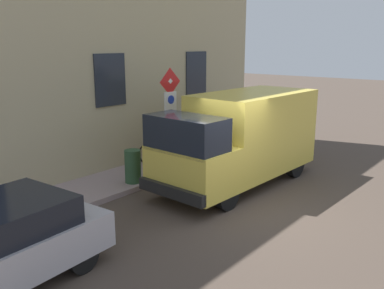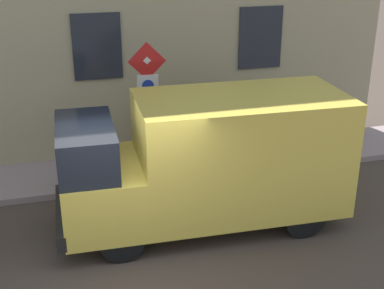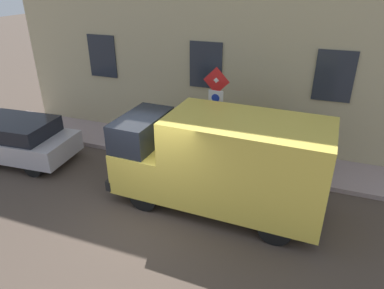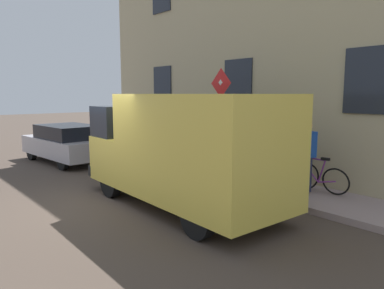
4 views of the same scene
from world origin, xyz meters
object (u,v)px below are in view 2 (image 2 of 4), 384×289
(sign_post_stacked, at_px, (148,93))
(bicycle_red, at_px, (199,140))
(bicycle_purple, at_px, (229,137))
(bicycle_orange, at_px, (168,143))
(pedestrian, at_px, (229,118))
(litter_bin, at_px, (87,164))
(delivery_van, at_px, (209,159))

(sign_post_stacked, distance_m, bicycle_red, 2.36)
(bicycle_purple, bearing_deg, bicycle_orange, -5.15)
(sign_post_stacked, xyz_separation_m, bicycle_red, (1.03, -1.42, -1.59))
(bicycle_red, bearing_deg, pedestrian, 157.42)
(sign_post_stacked, xyz_separation_m, pedestrian, (0.81, -2.09, -1.03))
(sign_post_stacked, xyz_separation_m, litter_bin, (0.14, 1.36, -1.51))
(sign_post_stacked, distance_m, litter_bin, 2.04)
(delivery_van, distance_m, pedestrian, 3.05)
(sign_post_stacked, distance_m, pedestrian, 2.47)
(bicycle_purple, bearing_deg, litter_bin, 9.02)
(bicycle_red, distance_m, bicycle_orange, 0.77)
(delivery_van, distance_m, bicycle_purple, 3.38)
(sign_post_stacked, bearing_deg, pedestrian, -68.79)
(bicycle_orange, bearing_deg, pedestrian, 178.62)
(delivery_van, relative_size, bicycle_orange, 3.14)
(bicycle_red, bearing_deg, litter_bin, 13.18)
(bicycle_orange, bearing_deg, sign_post_stacked, 65.38)
(bicycle_red, bearing_deg, sign_post_stacked, 31.40)
(bicycle_red, distance_m, pedestrian, 0.90)
(delivery_van, bearing_deg, bicycle_orange, -85.96)
(bicycle_red, bearing_deg, delivery_van, 72.76)
(bicycle_purple, xyz_separation_m, bicycle_red, (0.00, 0.77, 0.00))
(delivery_van, xyz_separation_m, bicycle_orange, (2.95, 0.12, -0.82))
(bicycle_purple, height_order, bicycle_orange, same)
(pedestrian, bearing_deg, sign_post_stacked, -147.61)
(delivery_van, bearing_deg, bicycle_red, -100.81)
(sign_post_stacked, bearing_deg, bicycle_red, -53.95)
(sign_post_stacked, relative_size, pedestrian, 1.69)
(delivery_van, height_order, bicycle_purple, delivery_van)
(delivery_van, relative_size, bicycle_red, 3.14)
(bicycle_purple, xyz_separation_m, pedestrian, (-0.22, 0.10, 0.56))
(bicycle_red, bearing_deg, bicycle_purple, 175.35)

